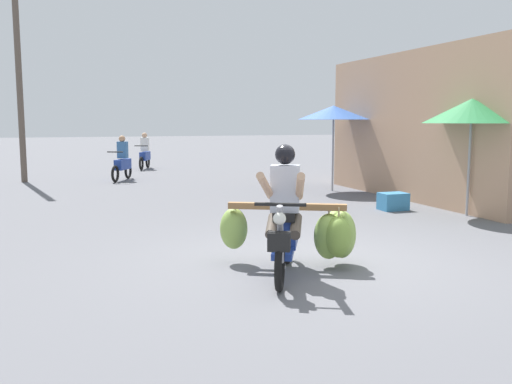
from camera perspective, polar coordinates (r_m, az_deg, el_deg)
ground_plane at (r=7.40m, az=5.78°, el=-7.22°), size 120.00×120.00×0.00m
motorbike_main_loaded at (r=6.94m, az=4.73°, el=-3.64°), size 1.75×1.84×1.58m
motorbike_distant_ahead_left at (r=21.87m, az=-11.35°, el=3.82°), size 0.75×1.54×1.40m
motorbike_distant_ahead_right at (r=17.83m, az=-13.56°, el=2.99°), size 0.86×1.48×1.40m
shopfront_building at (r=14.62m, az=20.90°, el=6.34°), size 3.75×6.75×3.45m
market_umbrella_near_shop at (r=14.81m, az=7.97°, el=8.07°), size 1.87×1.87×2.25m
market_umbrella_further_along at (r=11.55m, az=21.28°, el=7.76°), size 1.85×1.85×2.28m
produce_crate at (r=11.94m, az=13.90°, el=-0.95°), size 0.56×0.40×0.36m
utility_pole at (r=18.28m, az=-23.21°, el=11.71°), size 0.18×0.18×6.86m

